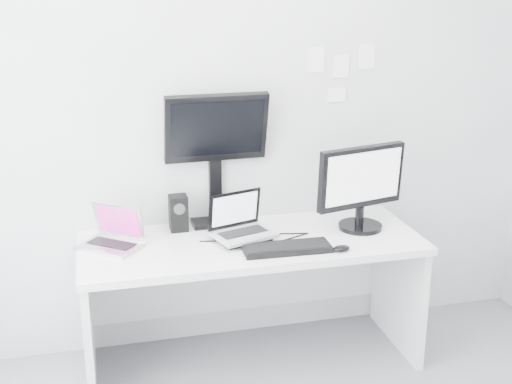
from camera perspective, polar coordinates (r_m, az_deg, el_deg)
The scene contains 13 objects.
back_wall at distance 3.75m, azimuth -1.67°, elevation 6.77°, with size 3.60×3.60×0.00m, color silver.
desk at distance 3.75m, azimuth -0.38°, elevation -9.22°, with size 1.80×0.70×0.73m, color white.
macbook at distance 3.53m, azimuth -12.27°, elevation -2.92°, with size 0.30×0.23×0.23m, color #ACADB1.
speaker at distance 3.72m, azimuth -6.53°, elevation -1.76°, with size 0.10×0.10×0.20m, color black.
dell_laptop at distance 3.54m, azimuth -1.02°, elevation -2.17°, with size 0.31×0.24×0.26m, color #ADAFB4.
rear_monitor at distance 3.73m, azimuth -3.40°, elevation 2.93°, with size 0.56×0.20×0.76m, color black.
samsung_monitor at distance 3.72m, azimuth 8.90°, elevation 0.44°, with size 0.52×0.24×0.48m, color black.
keyboard at distance 3.45m, azimuth 2.60°, elevation -4.74°, with size 0.44×0.16×0.03m, color black.
mouse at distance 3.47m, azimuth 7.17°, elevation -4.73°, with size 0.09×0.06×0.03m, color black.
wall_note_0 at distance 3.82m, azimuth 5.05°, elevation 11.02°, with size 0.10×0.00×0.14m, color white.
wall_note_1 at distance 3.88m, azimuth 7.17°, elevation 10.45°, with size 0.09×0.00×0.13m, color white.
wall_note_2 at distance 3.93m, azimuth 9.28°, elevation 11.19°, with size 0.10×0.00×0.14m, color white.
wall_note_3 at distance 3.89m, azimuth 6.80°, elevation 8.11°, with size 0.11×0.00×0.08m, color white.
Camera 1 is at (-0.78, -1.99, 2.07)m, focal length 47.62 mm.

